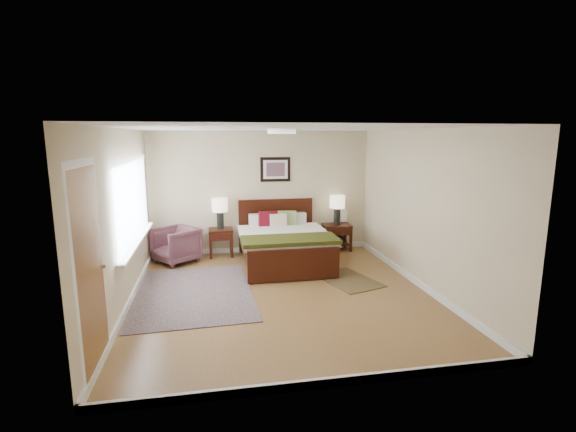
# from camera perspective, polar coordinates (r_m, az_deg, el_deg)

# --- Properties ---
(floor) EXTENTS (5.00, 5.00, 0.00)m
(floor) POSITION_cam_1_polar(r_m,az_deg,el_deg) (6.53, -0.80, -10.59)
(floor) COLOR olive
(floor) RESTS_ON ground
(back_wall) EXTENTS (4.50, 0.04, 2.50)m
(back_wall) POSITION_cam_1_polar(r_m,az_deg,el_deg) (8.63, -3.64, 3.25)
(back_wall) COLOR #C8BB91
(back_wall) RESTS_ON ground
(front_wall) EXTENTS (4.50, 0.04, 2.50)m
(front_wall) POSITION_cam_1_polar(r_m,az_deg,el_deg) (3.81, 5.56, -6.55)
(front_wall) COLOR #C8BB91
(front_wall) RESTS_ON ground
(left_wall) EXTENTS (0.04, 5.00, 2.50)m
(left_wall) POSITION_cam_1_polar(r_m,az_deg,el_deg) (6.22, -21.71, -0.46)
(left_wall) COLOR #C8BB91
(left_wall) RESTS_ON ground
(right_wall) EXTENTS (0.04, 5.00, 2.50)m
(right_wall) POSITION_cam_1_polar(r_m,az_deg,el_deg) (6.92, 17.85, 0.87)
(right_wall) COLOR #C8BB91
(right_wall) RESTS_ON ground
(ceiling) EXTENTS (4.50, 5.00, 0.02)m
(ceiling) POSITION_cam_1_polar(r_m,az_deg,el_deg) (6.08, -0.86, 11.91)
(ceiling) COLOR white
(ceiling) RESTS_ON back_wall
(window) EXTENTS (0.11, 2.72, 1.32)m
(window) POSITION_cam_1_polar(r_m,az_deg,el_deg) (6.87, -20.25, 1.72)
(window) COLOR silver
(window) RESTS_ON left_wall
(door) EXTENTS (0.06, 1.00, 2.18)m
(door) POSITION_cam_1_polar(r_m,az_deg,el_deg) (4.60, -25.42, -6.84)
(door) COLOR silver
(door) RESTS_ON ground
(ceil_fixture) EXTENTS (0.44, 0.44, 0.08)m
(ceil_fixture) POSITION_cam_1_polar(r_m,az_deg,el_deg) (6.08, -0.86, 11.58)
(ceil_fixture) COLOR white
(ceil_fixture) RESTS_ON ceiling
(bed) EXTENTS (1.67, 2.02, 1.09)m
(bed) POSITION_cam_1_polar(r_m,az_deg,el_deg) (7.84, -0.61, -3.05)
(bed) COLOR #361208
(bed) RESTS_ON ground
(wall_art) EXTENTS (0.62, 0.05, 0.50)m
(wall_art) POSITION_cam_1_polar(r_m,az_deg,el_deg) (8.59, -1.73, 6.39)
(wall_art) COLOR black
(wall_art) RESTS_ON back_wall
(nightstand_left) EXTENTS (0.47, 0.43, 0.56)m
(nightstand_left) POSITION_cam_1_polar(r_m,az_deg,el_deg) (8.47, -9.18, -2.56)
(nightstand_left) COLOR #361208
(nightstand_left) RESTS_ON ground
(nightstand_right) EXTENTS (0.56, 0.42, 0.56)m
(nightstand_right) POSITION_cam_1_polar(r_m,az_deg,el_deg) (8.88, 6.70, -2.50)
(nightstand_right) COLOR #361208
(nightstand_right) RESTS_ON ground
(lamp_left) EXTENTS (0.31, 0.31, 0.61)m
(lamp_left) POSITION_cam_1_polar(r_m,az_deg,el_deg) (8.38, -9.29, 1.07)
(lamp_left) COLOR black
(lamp_left) RESTS_ON nightstand_left
(lamp_right) EXTENTS (0.31, 0.31, 0.61)m
(lamp_right) POSITION_cam_1_polar(r_m,az_deg,el_deg) (8.77, 6.76, 1.54)
(lamp_right) COLOR black
(lamp_right) RESTS_ON nightstand_right
(armchair) EXTENTS (1.03, 1.03, 0.68)m
(armchair) POSITION_cam_1_polar(r_m,az_deg,el_deg) (8.28, -15.10, -3.85)
(armchair) COLOR brown
(armchair) RESTS_ON ground
(rug_persian) EXTENTS (1.88, 2.57, 0.01)m
(rug_persian) POSITION_cam_1_polar(r_m,az_deg,el_deg) (6.71, -12.83, -10.22)
(rug_persian) COLOR #0B1539
(rug_persian) RESTS_ON ground
(rug_navy) EXTENTS (1.06, 1.30, 0.01)m
(rug_navy) POSITION_cam_1_polar(r_m,az_deg,el_deg) (7.18, 8.22, -8.64)
(rug_navy) COLOR black
(rug_navy) RESTS_ON ground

